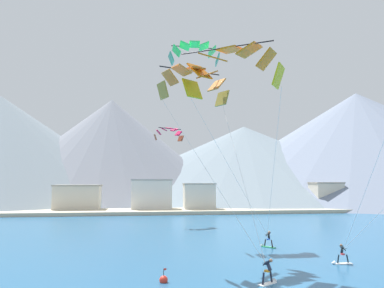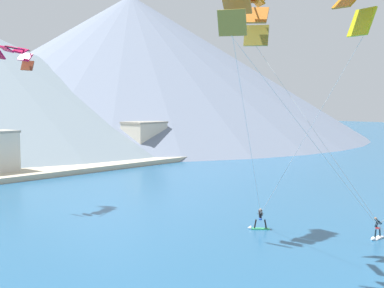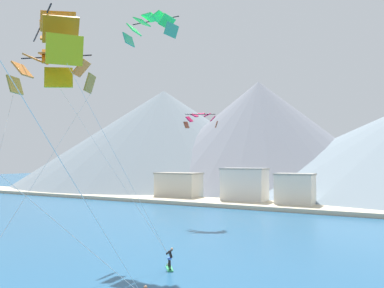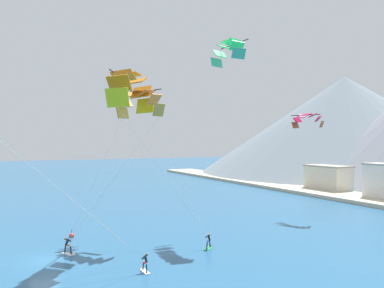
# 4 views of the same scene
# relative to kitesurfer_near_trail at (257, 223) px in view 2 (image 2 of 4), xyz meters

# --- Properties ---
(kitesurfer_near_trail) EXTENTS (1.41, 1.60, 1.69)m
(kitesurfer_near_trail) POSITION_rel_kitesurfer_near_trail_xyz_m (0.00, 0.00, 0.00)
(kitesurfer_near_trail) COLOR #33B266
(kitesurfer_near_trail) RESTS_ON ground
(kitesurfer_mid_center) EXTENTS (1.74, 0.56, 1.63)m
(kitesurfer_mid_center) POSITION_rel_kitesurfer_near_trail_xyz_m (3.32, -8.12, -0.04)
(kitesurfer_mid_center) COLOR white
(kitesurfer_mid_center) RESTS_ON ground
(parafoil_kite_near_lead) EXTENTS (6.87, 10.36, 15.30)m
(parafoil_kite_near_lead) POSITION_rel_kitesurfer_near_trail_xyz_m (-7.96, -4.68, 14.96)
(parafoil_kite_near_lead) COLOR olive
(parafoil_kite_distant_low_drift) EXTENTS (4.83, 3.16, 2.20)m
(parafoil_kite_distant_low_drift) POSITION_rel_kitesurfer_near_trail_xyz_m (-8.45, 21.34, 13.67)
(parafoil_kite_distant_low_drift) COLOR brown
(shore_building_promenade_mid) EXTENTS (6.66, 5.33, 6.23)m
(shore_building_promenade_mid) POSITION_rel_kitesurfer_near_trail_xyz_m (29.54, 44.99, 2.65)
(shore_building_promenade_mid) COLOR beige
(shore_building_promenade_mid) RESTS_ON ground
(mountain_peak_east_shoulder) EXTENTS (125.01, 125.01, 37.99)m
(mountain_peak_east_shoulder) POSITION_rel_kitesurfer_near_trail_xyz_m (63.59, 86.91, 18.52)
(mountain_peak_east_shoulder) COLOR slate
(mountain_peak_east_shoulder) RESTS_ON ground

